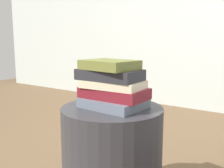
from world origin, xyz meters
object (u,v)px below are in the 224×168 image
(book_cream, at_px, (113,84))
(book_olive, at_px, (109,65))
(side_table, at_px, (112,158))
(book_charcoal, at_px, (109,75))
(book_slate, at_px, (113,103))
(book_maroon, at_px, (114,93))

(book_cream, distance_m, book_olive, 0.08)
(side_table, height_order, book_cream, book_cream)
(side_table, relative_size, book_charcoal, 1.76)
(book_cream, xyz_separation_m, book_olive, (-0.01, -0.00, 0.08))
(side_table, bearing_deg, book_slate, -22.96)
(book_maroon, height_order, book_cream, book_cream)
(side_table, distance_m, book_maroon, 0.30)
(book_charcoal, relative_size, book_olive, 1.21)
(book_olive, bearing_deg, side_table, 37.70)
(book_maroon, relative_size, book_olive, 1.27)
(side_table, distance_m, book_cream, 0.34)
(book_slate, xyz_separation_m, book_maroon, (-0.00, 0.01, 0.04))
(side_table, bearing_deg, book_charcoal, -157.19)
(book_maroon, distance_m, book_charcoal, 0.08)
(book_charcoal, bearing_deg, book_slate, 5.84)
(side_table, xyz_separation_m, book_charcoal, (-0.01, -0.00, 0.38))
(book_cream, distance_m, book_charcoal, 0.04)
(side_table, xyz_separation_m, book_slate, (0.01, -0.00, 0.26))
(book_maroon, xyz_separation_m, book_charcoal, (-0.02, -0.01, 0.08))
(side_table, distance_m, book_charcoal, 0.38)
(book_slate, xyz_separation_m, book_charcoal, (-0.02, -0.00, 0.12))
(book_slate, bearing_deg, book_olive, -167.03)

